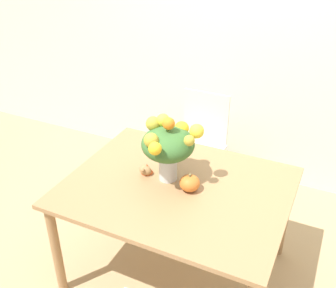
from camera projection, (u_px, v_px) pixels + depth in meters
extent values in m
plane|color=tan|center=(176.00, 269.00, 2.78)|extent=(12.00, 12.00, 0.00)
cube|color=silver|center=(250.00, 31.00, 3.25)|extent=(8.00, 0.06, 2.70)
cube|color=#9E754C|center=(177.00, 187.00, 2.42)|extent=(1.35, 1.07, 0.03)
cylinder|color=#9E754C|center=(56.00, 250.00, 2.46)|extent=(0.06, 0.06, 0.70)
cylinder|color=#9E754C|center=(132.00, 173.00, 3.21)|extent=(0.06, 0.06, 0.70)
cylinder|color=#9E754C|center=(285.00, 216.00, 2.75)|extent=(0.06, 0.06, 0.70)
cylinder|color=silver|center=(168.00, 166.00, 2.44)|extent=(0.11, 0.11, 0.19)
cylinder|color=silver|center=(168.00, 172.00, 2.46)|extent=(0.10, 0.10, 0.09)
cylinder|color=#38662D|center=(171.00, 161.00, 2.41)|extent=(0.01, 0.01, 0.25)
cylinder|color=#38662D|center=(171.00, 159.00, 2.43)|extent=(0.01, 0.01, 0.25)
cylinder|color=#38662D|center=(166.00, 158.00, 2.43)|extent=(0.01, 0.01, 0.25)
cylinder|color=#38662D|center=(164.00, 161.00, 2.41)|extent=(0.01, 0.01, 0.25)
cylinder|color=#38662D|center=(168.00, 162.00, 2.39)|extent=(0.01, 0.00, 0.25)
ellipsoid|color=#38662D|center=(168.00, 144.00, 2.36)|extent=(0.32, 0.32, 0.19)
sphere|color=yellow|center=(182.00, 129.00, 2.40)|extent=(0.09, 0.09, 0.09)
sphere|color=#AD9E33|center=(151.00, 140.00, 2.25)|extent=(0.09, 0.09, 0.09)
sphere|color=yellow|center=(163.00, 120.00, 2.38)|extent=(0.08, 0.08, 0.08)
sphere|color=orange|center=(169.00, 124.00, 2.27)|extent=(0.07, 0.07, 0.07)
sphere|color=yellow|center=(155.00, 149.00, 2.17)|extent=(0.08, 0.08, 0.08)
sphere|color=#AD9E33|center=(153.00, 124.00, 2.39)|extent=(0.09, 0.09, 0.09)
sphere|color=yellow|center=(197.00, 131.00, 2.26)|extent=(0.09, 0.09, 0.09)
sphere|color=#AD9E33|center=(189.00, 140.00, 2.20)|extent=(0.06, 0.06, 0.06)
ellipsoid|color=orange|center=(190.00, 183.00, 2.35)|extent=(0.12, 0.12, 0.10)
cylinder|color=brown|center=(190.00, 176.00, 2.33)|extent=(0.02, 0.02, 0.02)
ellipsoid|color=#A87A4C|center=(145.00, 170.00, 2.51)|extent=(0.08, 0.06, 0.06)
cone|color=#C64C23|center=(147.00, 168.00, 2.52)|extent=(0.08, 0.08, 0.07)
sphere|color=#A87A4C|center=(143.00, 170.00, 2.47)|extent=(0.03, 0.03, 0.03)
cube|color=silver|center=(196.00, 151.00, 3.29)|extent=(0.43, 0.43, 0.02)
cylinder|color=silver|center=(169.00, 180.00, 3.34)|extent=(0.04, 0.04, 0.45)
cylinder|color=silver|center=(206.00, 190.00, 3.21)|extent=(0.04, 0.04, 0.45)
cylinder|color=silver|center=(185.00, 161.00, 3.60)|extent=(0.04, 0.04, 0.45)
cylinder|color=silver|center=(220.00, 170.00, 3.47)|extent=(0.04, 0.04, 0.45)
cube|color=silver|center=(206.00, 117.00, 3.33)|extent=(0.40, 0.02, 0.45)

